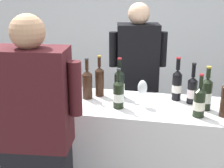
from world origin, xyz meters
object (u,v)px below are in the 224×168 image
Objects in this scene: wine_bottle_0 at (177,84)px; wine_bottle_3 at (118,94)px; wine_bottle_1 at (36,77)px; wine_bottle_5 at (1,80)px; wine_bottle_10 at (199,102)px; ice_bucket at (45,84)px; wine_bottle_11 at (192,90)px; wine_glass at (142,89)px; person_server at (137,93)px; wine_bottle_4 at (119,83)px; wine_bottle_7 at (206,94)px; person_guest at (38,155)px; wine_bottle_8 at (99,80)px; wine_bottle_9 at (87,83)px.

wine_bottle_3 is at bearing -148.29° from wine_bottle_0.
wine_bottle_1 is 0.29m from wine_bottle_5.
wine_bottle_1 is 1.04× the size of wine_bottle_10.
wine_bottle_11 is at bearing 4.44° from ice_bucket.
person_server is at bearing 100.53° from wine_glass.
wine_bottle_1 is 1.32m from wine_bottle_11.
wine_bottle_1 is 0.19× the size of person_server.
person_server reaches higher than ice_bucket.
ice_bucket is (-0.63, 0.12, -0.00)m from wine_bottle_3.
wine_bottle_0 is 1.71× the size of wine_glass.
wine_bottle_4 is at bearing -2.58° from wine_bottle_1.
wine_bottle_5 is 1.17m from wine_glass.
wine_glass is at bearing 0.11° from wine_bottle_5.
wine_bottle_7 is (1.64, 0.03, -0.00)m from wine_bottle_5.
person_server is 0.99× the size of person_guest.
wine_bottle_8 reaches higher than ice_bucket.
ice_bucket is (0.37, 0.05, -0.02)m from wine_bottle_5.
wine_bottle_5 reaches higher than wine_bottle_3.
wine_bottle_7 reaches higher than wine_bottle_10.
wine_glass and ice_bucket have the same top height.
wine_glass is at bearing -79.47° from person_server.
wine_bottle_10 is 1.53× the size of wine_glass.
wine_bottle_4 is 0.26m from wine_glass.
wine_bottle_7 reaches higher than wine_bottle_3.
wine_bottle_8 is (-0.20, 0.22, 0.02)m from wine_bottle_3.
wine_bottle_0 is at bearing 3.30° from wine_bottle_8.
person_server is at bearing 127.64° from wine_bottle_0.
wine_bottle_10 is (-0.06, -0.14, -0.02)m from wine_bottle_7.
wine_bottle_5 is at bearing -139.80° from wine_bottle_1.
wine_bottle_1 is at bearing 136.61° from ice_bucket.
person_server is (0.04, 0.75, -0.26)m from wine_bottle_3.
wine_bottle_5 is at bearing -172.71° from ice_bucket.
wine_glass is (-0.41, 0.12, 0.03)m from wine_bottle_10.
wine_bottle_0 is 1.44m from wine_bottle_5.
wine_bottle_8 is at bearing -3.45° from wine_bottle_1.
wine_bottle_4 is 1.00× the size of wine_bottle_7.
wine_bottle_7 is 0.15m from wine_bottle_11.
wine_bottle_10 is 1.14m from person_guest.
wine_bottle_10 is at bearing -12.24° from wine_bottle_9.
wine_bottle_5 is 0.88m from person_guest.
wine_bottle_0 is at bearing 43.19° from person_guest.
person_server reaches higher than wine_bottle_1.
wine_bottle_7 is 0.47m from wine_glass.
wine_bottle_5 is 1.28m from person_server.
person_guest is at bearing -134.35° from wine_glass.
wine_bottle_8 is at bearing 178.87° from wine_bottle_11.
wine_bottle_0 is 1.19m from person_guest.
person_server is at bearing 70.01° from person_guest.
ice_bucket is 0.14× the size of person_server.
wine_bottle_0 is 0.20× the size of person_guest.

